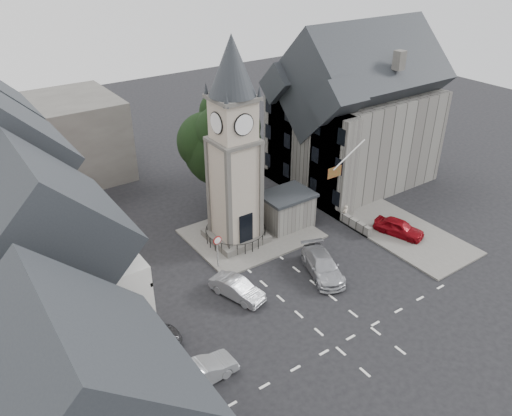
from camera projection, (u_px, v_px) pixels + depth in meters
ground at (297, 291)px, 35.07m from camera, size 120.00×120.00×0.00m
pavement_west at (94, 311)px, 33.11m from camera, size 6.00×30.00×0.14m
pavement_east at (343, 200)px, 46.75m from camera, size 6.00×26.00×0.14m
central_island at (251, 233)px, 41.52m from camera, size 10.00×8.00×0.16m
road_markings at (353, 336)px, 31.13m from camera, size 20.00×8.00×0.01m
clock_tower at (234, 148)px, 36.84m from camera, size 4.86×4.86×16.25m
stone_shelter at (287, 209)px, 42.09m from camera, size 4.30×3.30×3.08m
town_tree at (222, 136)px, 41.98m from camera, size 7.20×7.20×10.80m
warning_sign_post at (218, 246)px, 36.38m from camera, size 0.70×0.19×2.85m
terrace_cream at (16, 228)px, 29.87m from camera, size 8.10×7.60×12.80m
terrace_tudor at (55, 305)px, 24.33m from camera, size 8.10×7.60×12.00m
backdrop_west at (14, 150)px, 47.21m from camera, size 20.00×10.00×8.00m
east_building at (355, 120)px, 47.67m from camera, size 14.40×11.40×12.60m
east_boundary_wall at (307, 196)px, 46.61m from camera, size 0.40×16.00×0.90m
flagpole at (349, 155)px, 38.51m from camera, size 3.68×0.10×2.74m
car_west_silver at (202, 372)px, 27.72m from camera, size 4.19×1.60×1.36m
car_west_grey at (140, 346)px, 29.41m from camera, size 5.13×2.48×1.41m
car_island_silver at (237, 289)px, 34.19m from camera, size 2.57×4.33×1.35m
car_island_east at (323, 266)px, 36.43m from camera, size 3.76×5.52×1.48m
car_east_red at (399, 228)px, 41.15m from camera, size 2.85×4.42×1.40m
pedestrian at (345, 214)px, 43.01m from camera, size 0.58×0.39×1.57m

